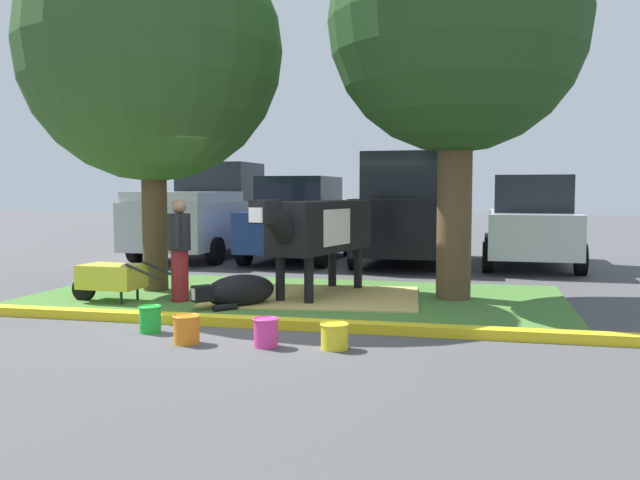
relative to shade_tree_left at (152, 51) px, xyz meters
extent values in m
plane|color=#4C4C4F|center=(2.24, -2.12, -3.98)|extent=(80.00, 80.00, 0.00)
cube|color=#477A33|center=(2.46, -0.16, -3.97)|extent=(8.35, 4.29, 0.02)
cube|color=yellow|center=(2.46, -2.46, -3.92)|extent=(9.55, 0.24, 0.12)
cube|color=tan|center=(2.81, -0.13, -3.96)|extent=(3.40, 2.68, 0.04)
cylinder|color=#4C3823|center=(0.00, 0.00, -2.74)|extent=(0.42, 0.42, 2.49)
sphere|color=#2D5123|center=(0.00, 0.00, 0.01)|extent=(4.31, 4.31, 4.31)
cylinder|color=brown|center=(4.92, 0.23, -2.55)|extent=(0.53, 0.53, 2.86)
sphere|color=#23471E|center=(4.92, 0.23, 0.25)|extent=(3.92, 3.92, 3.92)
cube|color=black|center=(2.86, 0.07, -2.85)|extent=(1.26, 2.40, 0.80)
cube|color=white|center=(2.82, -0.08, -2.85)|extent=(0.93, 1.05, 0.56)
cylinder|color=black|center=(2.52, -1.22, -2.75)|extent=(0.47, 0.69, 0.58)
cube|color=black|center=(2.44, -1.53, -2.57)|extent=(0.36, 0.49, 0.32)
cube|color=white|center=(2.39, -1.72, -2.61)|extent=(0.22, 0.17, 0.20)
cylinder|color=black|center=(2.88, -0.83, -3.62)|extent=(0.14, 0.14, 0.73)
cylinder|color=black|center=(2.40, -0.70, -3.62)|extent=(0.14, 0.14, 0.73)
cylinder|color=black|center=(3.32, 0.84, -3.62)|extent=(0.14, 0.14, 0.73)
cylinder|color=black|center=(2.84, 0.96, -3.62)|extent=(0.14, 0.14, 0.73)
cylinder|color=black|center=(3.17, 1.23, -3.10)|extent=(0.06, 0.06, 0.70)
ellipsoid|color=black|center=(1.94, -1.18, -3.74)|extent=(1.08, 1.15, 0.48)
cube|color=black|center=(1.55, -1.63, -3.72)|extent=(0.33, 0.34, 0.22)
cube|color=silver|center=(1.47, -1.72, -3.72)|extent=(0.11, 0.11, 0.16)
cylinder|color=black|center=(1.85, -1.56, -3.92)|extent=(0.30, 0.33, 0.10)
cylinder|color=maroon|center=(0.90, -0.99, -3.58)|extent=(0.26, 0.26, 0.80)
cylinder|color=black|center=(0.90, -0.99, -2.91)|extent=(0.34, 0.34, 0.55)
sphere|color=#8C664C|center=(0.90, -0.99, -2.52)|extent=(0.22, 0.22, 0.22)
cylinder|color=black|center=(0.83, -0.78, -2.88)|extent=(0.09, 0.09, 0.52)
cylinder|color=black|center=(0.97, -1.20, -2.88)|extent=(0.09, 0.09, 0.52)
cube|color=gold|center=(-0.10, -1.22, -3.58)|extent=(0.93, 0.65, 0.36)
cylinder|color=black|center=(-0.60, -1.19, -3.80)|extent=(0.37, 0.12, 0.36)
cylinder|color=black|center=(0.18, -1.45, -3.86)|extent=(0.04, 0.04, 0.24)
cylinder|color=black|center=(0.21, -1.01, -3.86)|extent=(0.04, 0.04, 0.24)
cylinder|color=black|center=(0.53, -1.47, -3.46)|extent=(0.53, 0.07, 0.23)
cylinder|color=black|center=(0.56, -1.03, -3.46)|extent=(0.53, 0.07, 0.23)
cylinder|color=green|center=(1.47, -3.05, -3.83)|extent=(0.26, 0.26, 0.31)
torus|color=green|center=(1.47, -3.05, -3.67)|extent=(0.28, 0.28, 0.02)
cylinder|color=orange|center=(2.14, -3.49, -3.83)|extent=(0.29, 0.29, 0.31)
torus|color=orange|center=(2.14, -3.49, -3.67)|extent=(0.31, 0.31, 0.02)
cylinder|color=#EA3893|center=(3.05, -3.43, -3.83)|extent=(0.26, 0.26, 0.30)
torus|color=#EA3893|center=(3.05, -3.43, -3.68)|extent=(0.29, 0.29, 0.02)
cylinder|color=yellow|center=(3.80, -3.37, -3.85)|extent=(0.29, 0.29, 0.27)
torus|color=yellow|center=(3.80, -3.37, -3.71)|extent=(0.32, 0.32, 0.02)
cube|color=#B7B7BC|center=(-1.45, 5.67, -3.11)|extent=(2.13, 5.45, 1.10)
cube|color=black|center=(-1.43, 6.61, -2.06)|extent=(1.88, 1.84, 1.00)
cube|color=#B7B7BC|center=(-1.48, 4.45, -2.44)|extent=(1.97, 2.75, 0.24)
cylinder|color=black|center=(-2.41, 7.44, -3.66)|extent=(0.24, 0.65, 0.64)
cylinder|color=black|center=(-0.41, 7.40, -3.66)|extent=(0.24, 0.65, 0.64)
cylinder|color=black|center=(-2.49, 3.94, -3.66)|extent=(0.24, 0.65, 0.64)
cylinder|color=black|center=(-0.49, 3.89, -3.66)|extent=(0.24, 0.65, 0.64)
cube|color=navy|center=(1.11, 5.33, -3.21)|extent=(1.91, 4.44, 0.90)
cube|color=black|center=(1.11, 5.33, -2.36)|extent=(1.64, 2.24, 0.80)
cylinder|color=black|center=(0.25, 6.78, -3.66)|extent=(0.24, 0.65, 0.64)
cylinder|color=black|center=(2.05, 6.74, -3.66)|extent=(0.24, 0.65, 0.64)
cylinder|color=black|center=(0.18, 3.92, -3.66)|extent=(0.24, 0.65, 0.64)
cylinder|color=black|center=(1.98, 3.88, -3.66)|extent=(0.24, 0.65, 0.64)
cube|color=black|center=(3.72, 5.26, -3.06)|extent=(2.01, 4.65, 1.20)
cube|color=black|center=(3.72, 5.26, -1.96)|extent=(1.75, 3.24, 1.00)
cylinder|color=black|center=(2.81, 6.77, -3.66)|extent=(0.24, 0.65, 0.64)
cylinder|color=black|center=(4.71, 6.73, -3.66)|extent=(0.24, 0.65, 0.64)
cylinder|color=black|center=(2.73, 3.79, -3.66)|extent=(0.24, 0.65, 0.64)
cylinder|color=black|center=(4.63, 3.74, -3.66)|extent=(0.24, 0.65, 0.64)
cube|color=silver|center=(6.44, 5.30, -3.21)|extent=(1.91, 4.44, 0.90)
cube|color=black|center=(6.44, 5.30, -2.36)|extent=(1.64, 2.24, 0.80)
cylinder|color=black|center=(5.58, 6.75, -3.66)|extent=(0.24, 0.65, 0.64)
cylinder|color=black|center=(7.38, 6.71, -3.66)|extent=(0.24, 0.65, 0.64)
cylinder|color=black|center=(5.51, 3.89, -3.66)|extent=(0.24, 0.65, 0.64)
cylinder|color=black|center=(7.31, 3.85, -3.66)|extent=(0.24, 0.65, 0.64)
camera|label=1|loc=(5.26, -10.30, -2.27)|focal=37.64mm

